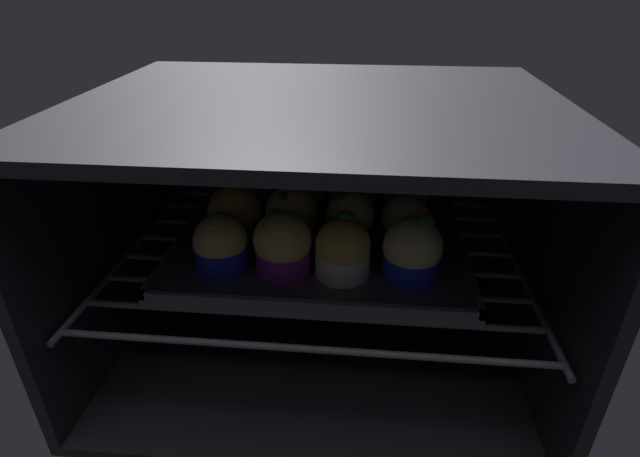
% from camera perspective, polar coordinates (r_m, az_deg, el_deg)
% --- Properties ---
extents(oven_cavity, '(0.59, 0.47, 0.37)m').
position_cam_1_polar(oven_cavity, '(0.70, 0.23, 0.99)').
color(oven_cavity, black).
rests_on(oven_cavity, ground).
extents(oven_rack, '(0.55, 0.42, 0.01)m').
position_cam_1_polar(oven_rack, '(0.68, -0.11, -3.19)').
color(oven_rack, '#51515B').
rests_on(oven_rack, oven_cavity).
extents(baking_tray, '(0.40, 0.32, 0.02)m').
position_cam_1_polar(baking_tray, '(0.69, -0.00, -1.83)').
color(baking_tray, '#4C4C51').
rests_on(baking_tray, oven_rack).
extents(muffin_row0_col0, '(0.07, 0.07, 0.08)m').
position_cam_1_polar(muffin_row0_col0, '(0.62, -11.57, -1.94)').
color(muffin_row0_col0, '#1928B7').
rests_on(muffin_row0_col0, baking_tray).
extents(muffin_row0_col1, '(0.07, 0.07, 0.08)m').
position_cam_1_polar(muffin_row0_col1, '(0.60, -4.44, -1.95)').
color(muffin_row0_col1, '#7A238C').
rests_on(muffin_row0_col1, baking_tray).
extents(muffin_row0_col2, '(0.07, 0.07, 0.08)m').
position_cam_1_polar(muffin_row0_col2, '(0.60, 2.68, -2.51)').
color(muffin_row0_col2, silver).
rests_on(muffin_row0_col2, baking_tray).
extents(muffin_row0_col3, '(0.07, 0.07, 0.09)m').
position_cam_1_polar(muffin_row0_col3, '(0.60, 10.79, -2.65)').
color(muffin_row0_col3, '#1928B7').
rests_on(muffin_row0_col3, baking_tray).
extents(muffin_row1_col0, '(0.07, 0.07, 0.08)m').
position_cam_1_polar(muffin_row1_col0, '(0.69, -10.02, 1.61)').
color(muffin_row1_col0, '#0C8C84').
rests_on(muffin_row1_col0, baking_tray).
extents(muffin_row1_col1, '(0.07, 0.07, 0.08)m').
position_cam_1_polar(muffin_row1_col1, '(0.67, -3.37, 1.48)').
color(muffin_row1_col1, silver).
rests_on(muffin_row1_col1, baking_tray).
extents(muffin_row1_col2, '(0.07, 0.07, 0.08)m').
position_cam_1_polar(muffin_row1_col2, '(0.66, 3.50, 0.93)').
color(muffin_row1_col2, red).
rests_on(muffin_row1_col2, baking_tray).
extents(muffin_row1_col3, '(0.07, 0.07, 0.07)m').
position_cam_1_polar(muffin_row1_col3, '(0.67, 10.00, 0.55)').
color(muffin_row1_col3, '#1928B7').
rests_on(muffin_row1_col3, baking_tray).
extents(muffin_row2_col0, '(0.07, 0.07, 0.08)m').
position_cam_1_polar(muffin_row2_col0, '(0.76, -8.51, 4.33)').
color(muffin_row2_col0, '#1928B7').
rests_on(muffin_row2_col0, baking_tray).
extents(muffin_row2_col1, '(0.07, 0.07, 0.08)m').
position_cam_1_polar(muffin_row2_col1, '(0.74, -2.12, 4.01)').
color(muffin_row2_col1, '#1928B7').
rests_on(muffin_row2_col1, baking_tray).
extents(muffin_row2_col2, '(0.07, 0.07, 0.08)m').
position_cam_1_polar(muffin_row2_col2, '(0.74, 3.87, 3.74)').
color(muffin_row2_col2, red).
rests_on(muffin_row2_col2, baking_tray).
extents(muffin_row2_col3, '(0.07, 0.07, 0.08)m').
position_cam_1_polar(muffin_row2_col3, '(0.74, 9.84, 3.54)').
color(muffin_row2_col3, '#1928B7').
rests_on(muffin_row2_col3, baking_tray).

